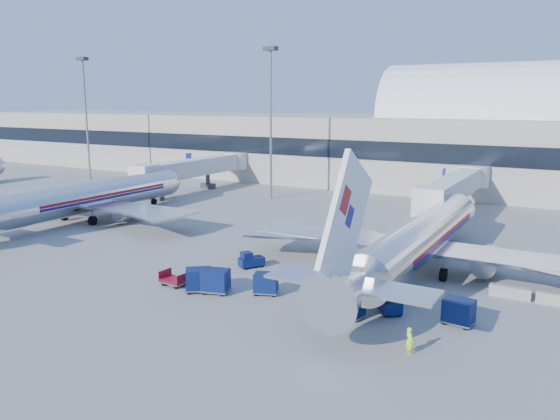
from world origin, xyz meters
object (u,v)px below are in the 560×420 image
Objects in this scene: barrier_near at (510,292)px; cart_solo_far at (459,311)px; cart_train_a at (266,283)px; jetbridge_near at (457,186)px; tug_lead at (323,284)px; airliner_main at (417,241)px; tug_left at (251,260)px; airliner_mid at (83,198)px; mast_west at (271,101)px; cart_train_c at (199,279)px; cart_solo_near at (352,307)px; ramp_worker at (409,341)px; jetbridge_mid at (200,167)px; tug_right at (388,301)px; barrier_mid at (558,300)px; mast_far_west at (85,101)px; cart_open_red at (174,281)px; cart_train_b at (216,281)px.

barrier_near is 7.56m from cart_solo_far.
cart_train_a is 14.38m from cart_solo_far.
barrier_near is at bearing -70.15° from jetbridge_near.
jetbridge_near is 9.66× the size of tug_lead.
cart_train_a is at bearing -127.85° from airliner_main.
cart_train_a is at bearing -105.19° from tug_left.
airliner_mid is (-42.00, 0.00, 0.00)m from airliner_main.
mast_west is 8.59× the size of cart_train_c.
cart_train_c is 12.61m from cart_solo_near.
jetbridge_near reaches higher than ramp_worker.
airliner_main reaches higher than ramp_worker.
jetbridge_mid is 57.85m from tug_right.
barrier_mid is 14.94m from ramp_worker.
mast_west is 9.91× the size of cart_train_a.
airliner_main is 75.44m from mast_far_west.
cart_solo_far reaches higher than ramp_worker.
cart_open_red is (-15.15, -0.94, -0.38)m from cart_solo_near.
airliner_mid is 38.25m from tug_lead.
airliner_main is 16.67× the size of cart_open_red.
airliner_mid is 43.90m from tug_right.
airliner_main reaches higher than cart_train_b.
jetbridge_mid is at bearing 129.66° from cart_open_red.
barrier_near is 24.08m from cart_train_c.
tug_left is at bearing 165.37° from cart_solo_near.
cart_train_b is (-12.19, -12.82, -1.92)m from airliner_main.
cart_train_c reaches higher than cart_open_red.
tug_right is at bearing -19.37° from ramp_worker.
cart_train_a is at bearing -30.81° from mast_far_west.
cart_train_c reaches higher than ramp_worker.
cart_train_c is at bearing -153.60° from barrier_near.
barrier_near is at bearing 97.69° from tug_right.
airliner_mid is at bearing -139.97° from tug_right.
tug_left is at bearing -156.52° from airliner_main.
tug_right is 1.70× the size of ramp_worker.
jetbridge_mid is at bearing 95.22° from airliner_mid.
ramp_worker is (17.66, -2.38, -0.15)m from cart_train_c.
cart_solo_near is (11.19, 0.65, -0.22)m from cart_train_b.
cart_train_c is (-21.56, -10.70, 0.53)m from barrier_near.
tug_lead is at bearing -27.77° from mast_far_west.
tug_left is at bearing 145.82° from tug_lead.
jetbridge_mid is 51.85m from cart_train_a.
cart_open_red is at bearing -168.08° from tug_left.
cart_train_b is 1.14× the size of cart_solo_far.
barrier_near is at bearing 5.96° from cart_train_a.
airliner_mid is 29.10m from cart_open_red.
cart_solo_near is 0.87× the size of cart_solo_far.
barrier_near is 1.80× the size of ramp_worker.
jetbridge_mid reaches higher than tug_left.
mast_far_west reaches higher than barrier_mid.
cart_solo_far reaches higher than barrier_near.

